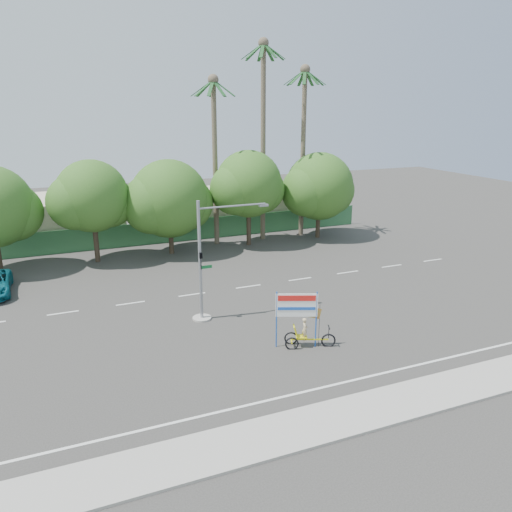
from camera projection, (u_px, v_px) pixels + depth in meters
name	position (u px, v px, depth m)	size (l,w,h in m)	color
ground	(269.00, 340.00, 26.54)	(120.00, 120.00, 0.00)	#33302D
sidewalk_near	(344.00, 417.00, 19.89)	(50.00, 2.40, 0.12)	gray
fence	(173.00, 231.00, 45.27)	(38.00, 0.08, 2.00)	#336B3D
building_left	(53.00, 220.00, 45.32)	(12.00, 8.00, 4.00)	beige
building_right	(238.00, 207.00, 51.94)	(14.00, 8.00, 3.60)	beige
tree_left	(91.00, 199.00, 38.43)	(6.66, 5.60, 8.07)	#473828
tree_center	(169.00, 201.00, 40.79)	(7.62, 6.40, 7.85)	#473828
tree_right	(248.00, 186.00, 43.12)	(6.90, 5.80, 8.36)	#473828
tree_far_right	(319.00, 188.00, 45.85)	(7.38, 6.20, 7.94)	#473828
palm_tall	(263.00, 123.00, 43.68)	(3.73, 3.79, 17.45)	#70604C
palm_mid	(303.00, 135.00, 45.45)	(3.73, 3.79, 15.45)	#70604C
palm_short	(215.00, 143.00, 42.50)	(3.73, 3.79, 14.45)	#70604C
traffic_signal	(206.00, 271.00, 28.42)	(4.72, 1.10, 7.00)	gray
trike_billboard	(302.00, 325.00, 25.46)	(2.93, 1.43, 3.08)	black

